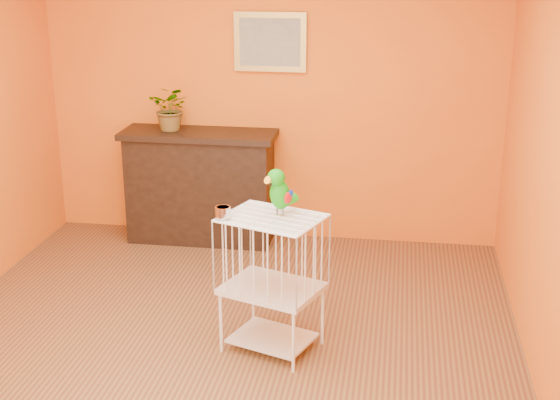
# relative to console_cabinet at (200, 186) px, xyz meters

# --- Properties ---
(ground) EXTENTS (4.50, 4.50, 0.00)m
(ground) POSITION_rel_console_cabinet_xyz_m (0.60, -2.02, -0.50)
(ground) COLOR brown
(ground) RESTS_ON ground
(room_shell) EXTENTS (4.50, 4.50, 4.50)m
(room_shell) POSITION_rel_console_cabinet_xyz_m (0.60, -2.02, 1.08)
(room_shell) COLOR orange
(room_shell) RESTS_ON ground
(console_cabinet) EXTENTS (1.34, 0.48, 1.00)m
(console_cabinet) POSITION_rel_console_cabinet_xyz_m (0.00, 0.00, 0.00)
(console_cabinet) COLOR black
(console_cabinet) RESTS_ON ground
(potted_plant) EXTENTS (0.40, 0.43, 0.30)m
(potted_plant) POSITION_rel_console_cabinet_xyz_m (-0.23, 0.02, 0.65)
(potted_plant) COLOR #26722D
(potted_plant) RESTS_ON console_cabinet
(framed_picture) EXTENTS (0.62, 0.04, 0.50)m
(framed_picture) POSITION_rel_console_cabinet_xyz_m (0.60, 0.20, 1.25)
(framed_picture) COLOR #BB9742
(framed_picture) RESTS_ON room_shell
(birdcage) EXTENTS (0.71, 0.63, 0.92)m
(birdcage) POSITION_rel_console_cabinet_xyz_m (0.96, -1.85, -0.02)
(birdcage) COLOR silver
(birdcage) RESTS_ON ground
(feed_cup) EXTENTS (0.10, 0.10, 0.07)m
(feed_cup) POSITION_rel_console_cabinet_xyz_m (0.66, -1.92, 0.46)
(feed_cup) COLOR silver
(feed_cup) RESTS_ON birdcage
(parrot) EXTENTS (0.21, 0.26, 0.31)m
(parrot) POSITION_rel_console_cabinet_xyz_m (1.00, -1.80, 0.58)
(parrot) COLOR #59544C
(parrot) RESTS_ON birdcage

